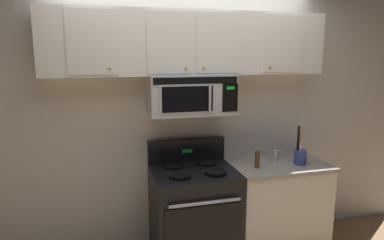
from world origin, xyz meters
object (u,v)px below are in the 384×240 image
pepper_mill (257,159)px  over_range_microwave (191,94)px  stove_range (194,214)px  salt_shaker (276,156)px  utensil_crock_blue (300,154)px

pepper_mill → over_range_microwave: bearing=160.7°
stove_range → over_range_microwave: over_range_microwave is taller
stove_range → salt_shaker: stove_range is taller
utensil_crock_blue → pepper_mill: 0.44m
stove_range → utensil_crock_blue: bearing=-5.5°
over_range_microwave → pepper_mill: (0.58, -0.20, -0.59)m
stove_range → salt_shaker: (0.83, 0.03, 0.49)m
stove_range → utensil_crock_blue: 1.15m
over_range_microwave → utensil_crock_blue: 1.19m
stove_range → pepper_mill: bearing=-8.5°
over_range_microwave → stove_range: bearing=-89.9°
over_range_microwave → utensil_crock_blue: bearing=-11.9°
salt_shaker → pepper_mill: pepper_mill is taller
utensil_crock_blue → pepper_mill: utensil_crock_blue is taller
salt_shaker → pepper_mill: 0.28m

